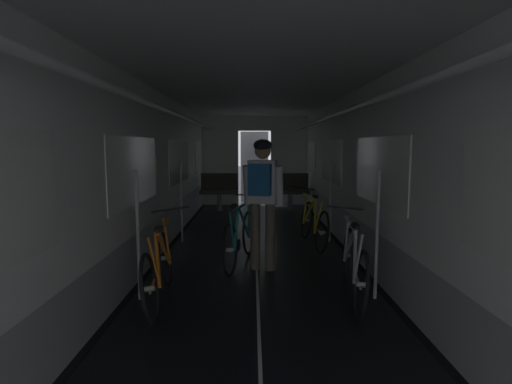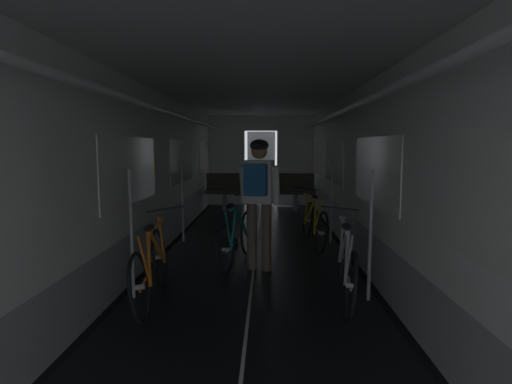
{
  "view_description": "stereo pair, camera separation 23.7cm",
  "coord_description": "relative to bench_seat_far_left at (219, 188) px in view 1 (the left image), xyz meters",
  "views": [
    {
      "loc": [
        -0.06,
        -2.07,
        1.65
      ],
      "look_at": [
        0.0,
        4.36,
        0.9
      ],
      "focal_mm": 28.14,
      "sensor_mm": 36.0,
      "label": 1
    },
    {
      "loc": [
        0.18,
        -2.07,
        1.65
      ],
      "look_at": [
        0.0,
        4.36,
        0.9
      ],
      "focal_mm": 28.14,
      "sensor_mm": 36.0,
      "label": 2
    }
  ],
  "objects": [
    {
      "name": "person_cyclist_aisle",
      "position": [
        0.97,
        -4.96,
        0.5
      ],
      "size": [
        0.56,
        0.45,
        1.73
      ],
      "color": "brown",
      "rests_on": "ground"
    },
    {
      "name": "train_car_shell",
      "position": [
        0.9,
        -4.47,
        1.13
      ],
      "size": [
        3.14,
        12.34,
        2.57
      ],
      "color": "black",
      "rests_on": "ground"
    },
    {
      "name": "bicycle_yellow",
      "position": [
        1.85,
        -3.66,
        -0.19
      ],
      "size": [
        0.51,
        1.7,
        0.96
      ],
      "color": "black",
      "rests_on": "ground"
    },
    {
      "name": "bench_seat_far_left",
      "position": [
        0.0,
        0.0,
        0.0
      ],
      "size": [
        0.98,
        0.51,
        0.95
      ],
      "color": "gray",
      "rests_on": "ground"
    },
    {
      "name": "bicycle_teal_in_aisle",
      "position": [
        0.67,
        -4.7,
        -0.18
      ],
      "size": [
        0.57,
        1.66,
        0.94
      ],
      "color": "black",
      "rests_on": "ground"
    },
    {
      "name": "bicycle_silver",
      "position": [
        1.93,
        -5.97,
        -0.18
      ],
      "size": [
        0.44,
        1.69,
        0.95
      ],
      "color": "black",
      "rests_on": "ground"
    },
    {
      "name": "bicycle_orange",
      "position": [
        -0.14,
        -6.06,
        -0.19
      ],
      "size": [
        0.44,
        1.7,
        0.96
      ],
      "color": "black",
      "rests_on": "ground"
    },
    {
      "name": "bench_seat_far_right",
      "position": [
        1.8,
        0.0,
        0.0
      ],
      "size": [
        0.98,
        0.51,
        0.95
      ],
      "color": "gray",
      "rests_on": "ground"
    }
  ]
}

